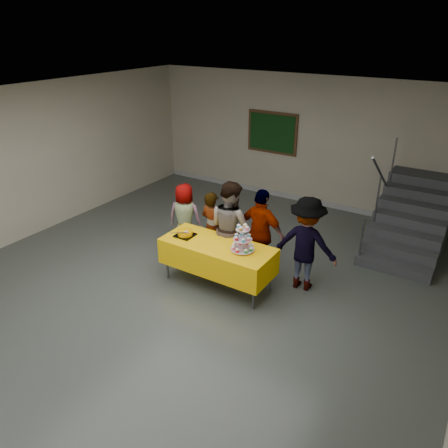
{
  "coord_description": "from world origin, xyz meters",
  "views": [
    {
      "loc": [
        3.75,
        -4.51,
        4.05
      ],
      "look_at": [
        0.31,
        0.92,
        1.05
      ],
      "focal_mm": 35.0,
      "sensor_mm": 36.0,
      "label": 1
    }
  ],
  "objects_px": {
    "bear_cake": "(185,233)",
    "schoolchild_c": "(231,227)",
    "staircase": "(413,219)",
    "bake_table": "(217,256)",
    "cupcake_stand": "(243,241)",
    "noticeboard": "(272,133)",
    "schoolchild_a": "(185,218)",
    "schoolchild_b": "(212,227)",
    "schoolchild_e": "(306,244)",
    "schoolchild_d": "(261,233)"
  },
  "relations": [
    {
      "from": "schoolchild_e",
      "to": "cupcake_stand",
      "type": "bearing_deg",
      "value": 36.41
    },
    {
      "from": "schoolchild_d",
      "to": "staircase",
      "type": "distance_m",
      "value": 3.35
    },
    {
      "from": "bear_cake",
      "to": "schoolchild_e",
      "type": "height_order",
      "value": "schoolchild_e"
    },
    {
      "from": "staircase",
      "to": "bear_cake",
      "type": "bearing_deg",
      "value": -131.21
    },
    {
      "from": "bear_cake",
      "to": "schoolchild_c",
      "type": "relative_size",
      "value": 0.22
    },
    {
      "from": "bake_table",
      "to": "schoolchild_b",
      "type": "bearing_deg",
      "value": 129.68
    },
    {
      "from": "noticeboard",
      "to": "staircase",
      "type": "bearing_deg",
      "value": -13.17
    },
    {
      "from": "bear_cake",
      "to": "schoolchild_b",
      "type": "relative_size",
      "value": 0.27
    },
    {
      "from": "schoolchild_a",
      "to": "noticeboard",
      "type": "xyz_separation_m",
      "value": [
        0.04,
        3.5,
        0.93
      ]
    },
    {
      "from": "schoolchild_b",
      "to": "noticeboard",
      "type": "height_order",
      "value": "noticeboard"
    },
    {
      "from": "schoolchild_c",
      "to": "staircase",
      "type": "relative_size",
      "value": 0.69
    },
    {
      "from": "schoolchild_a",
      "to": "schoolchild_c",
      "type": "distance_m",
      "value": 1.16
    },
    {
      "from": "bear_cake",
      "to": "staircase",
      "type": "distance_m",
      "value": 4.59
    },
    {
      "from": "bear_cake",
      "to": "staircase",
      "type": "xyz_separation_m",
      "value": [
        3.02,
        3.44,
        -0.34
      ]
    },
    {
      "from": "schoolchild_b",
      "to": "schoolchild_e",
      "type": "relative_size",
      "value": 0.84
    },
    {
      "from": "schoolchild_d",
      "to": "schoolchild_e",
      "type": "xyz_separation_m",
      "value": [
        0.81,
        0.01,
        0.02
      ]
    },
    {
      "from": "cupcake_stand",
      "to": "schoolchild_c",
      "type": "xyz_separation_m",
      "value": [
        -0.54,
        0.53,
        -0.11
      ]
    },
    {
      "from": "schoolchild_c",
      "to": "staircase",
      "type": "xyz_separation_m",
      "value": [
        2.48,
        2.85,
        -0.34
      ]
    },
    {
      "from": "schoolchild_c",
      "to": "schoolchild_b",
      "type": "bearing_deg",
      "value": 7.46
    },
    {
      "from": "bear_cake",
      "to": "schoolchild_e",
      "type": "relative_size",
      "value": 0.22
    },
    {
      "from": "schoolchild_b",
      "to": "staircase",
      "type": "xyz_separation_m",
      "value": [
        2.93,
        2.75,
        -0.18
      ]
    },
    {
      "from": "bake_table",
      "to": "schoolchild_e",
      "type": "height_order",
      "value": "schoolchild_e"
    },
    {
      "from": "cupcake_stand",
      "to": "schoolchild_e",
      "type": "relative_size",
      "value": 0.28
    },
    {
      "from": "schoolchild_b",
      "to": "schoolchild_c",
      "type": "xyz_separation_m",
      "value": [
        0.45,
        -0.1,
        0.16
      ]
    },
    {
      "from": "schoolchild_b",
      "to": "schoolchild_c",
      "type": "distance_m",
      "value": 0.49
    },
    {
      "from": "schoolchild_c",
      "to": "schoolchild_e",
      "type": "height_order",
      "value": "schoolchild_c"
    },
    {
      "from": "bake_table",
      "to": "schoolchild_a",
      "type": "distance_m",
      "value": 1.43
    },
    {
      "from": "bake_table",
      "to": "staircase",
      "type": "height_order",
      "value": "staircase"
    },
    {
      "from": "cupcake_stand",
      "to": "schoolchild_b",
      "type": "height_order",
      "value": "schoolchild_b"
    },
    {
      "from": "cupcake_stand",
      "to": "schoolchild_c",
      "type": "distance_m",
      "value": 0.77
    },
    {
      "from": "schoolchild_c",
      "to": "noticeboard",
      "type": "relative_size",
      "value": 1.28
    },
    {
      "from": "cupcake_stand",
      "to": "noticeboard",
      "type": "relative_size",
      "value": 0.34
    },
    {
      "from": "schoolchild_b",
      "to": "noticeboard",
      "type": "relative_size",
      "value": 1.03
    },
    {
      "from": "bear_cake",
      "to": "schoolchild_c",
      "type": "height_order",
      "value": "schoolchild_c"
    },
    {
      "from": "bear_cake",
      "to": "schoolchild_a",
      "type": "relative_size",
      "value": 0.27
    },
    {
      "from": "schoolchild_a",
      "to": "noticeboard",
      "type": "bearing_deg",
      "value": -106.8
    },
    {
      "from": "bake_table",
      "to": "bear_cake",
      "type": "xyz_separation_m",
      "value": [
        -0.62,
        -0.04,
        0.27
      ]
    },
    {
      "from": "cupcake_stand",
      "to": "schoolchild_b",
      "type": "distance_m",
      "value": 1.21
    },
    {
      "from": "staircase",
      "to": "noticeboard",
      "type": "height_order",
      "value": "noticeboard"
    },
    {
      "from": "schoolchild_a",
      "to": "staircase",
      "type": "relative_size",
      "value": 0.56
    },
    {
      "from": "schoolchild_e",
      "to": "staircase",
      "type": "height_order",
      "value": "staircase"
    },
    {
      "from": "schoolchild_a",
      "to": "schoolchild_e",
      "type": "xyz_separation_m",
      "value": [
        2.45,
        -0.01,
        0.13
      ]
    },
    {
      "from": "schoolchild_b",
      "to": "noticeboard",
      "type": "bearing_deg",
      "value": -68.93
    },
    {
      "from": "schoolchild_c",
      "to": "schoolchild_e",
      "type": "distance_m",
      "value": 1.33
    },
    {
      "from": "bear_cake",
      "to": "schoolchild_c",
      "type": "distance_m",
      "value": 0.8
    },
    {
      "from": "schoolchild_b",
      "to": "bear_cake",
      "type": "bearing_deg",
      "value": 94.21
    },
    {
      "from": "schoolchild_b",
      "to": "schoolchild_d",
      "type": "relative_size",
      "value": 0.86
    },
    {
      "from": "bake_table",
      "to": "bear_cake",
      "type": "relative_size",
      "value": 5.25
    },
    {
      "from": "schoolchild_e",
      "to": "schoolchild_a",
      "type": "bearing_deg",
      "value": -6.06
    },
    {
      "from": "cupcake_stand",
      "to": "schoolchild_b",
      "type": "xyz_separation_m",
      "value": [
        -1.0,
        0.63,
        -0.27
      ]
    }
  ]
}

